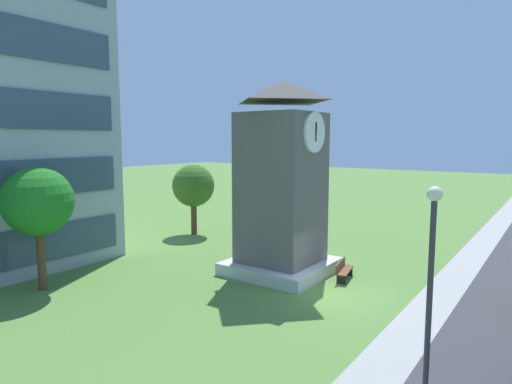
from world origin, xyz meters
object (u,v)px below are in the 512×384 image
clock_tower (281,189)px  street_lamp (431,273)px  tree_by_building (193,186)px  park_bench (344,270)px  tree_near_tower (38,202)px

clock_tower → street_lamp: (-7.47, -8.87, -0.71)m
clock_tower → tree_by_building: (3.92, 9.67, -0.78)m
park_bench → street_lamp: bearing=-144.6°
tree_by_building → tree_near_tower: tree_near_tower is taller
clock_tower → tree_near_tower: 11.03m
park_bench → tree_near_tower: size_ratio=0.34×
park_bench → tree_by_building: bearing=75.9°
street_lamp → tree_by_building: 21.76m
clock_tower → park_bench: 4.87m
tree_by_building → tree_near_tower: (-12.24, -2.42, 0.53)m
clock_tower → tree_by_building: size_ratio=1.92×
clock_tower → street_lamp: size_ratio=1.70×
street_lamp → tree_by_building: street_lamp is taller
tree_by_building → park_bench: bearing=-104.1°
tree_by_building → tree_near_tower: size_ratio=0.90×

